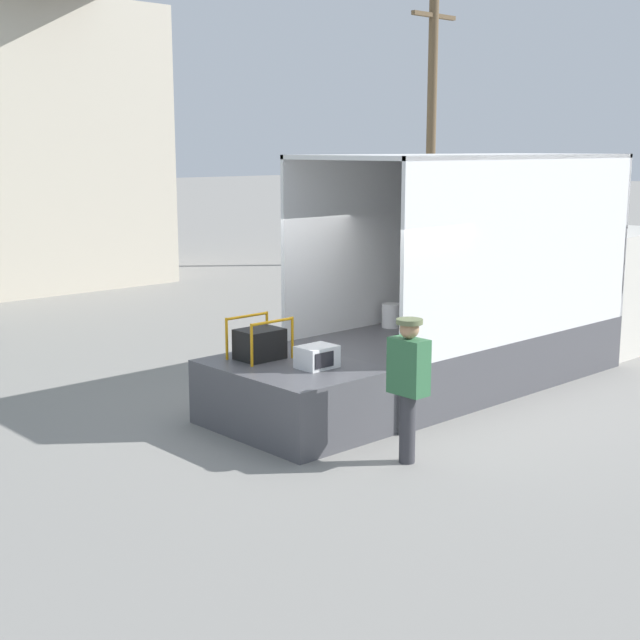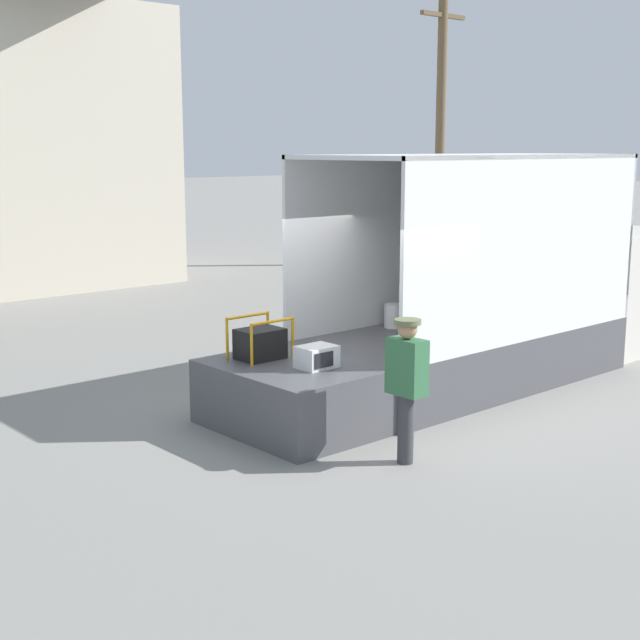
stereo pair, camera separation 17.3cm
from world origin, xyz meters
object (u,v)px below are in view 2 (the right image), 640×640
(microwave, at_px, (317,357))
(portable_generator, at_px, (262,343))
(box_truck, at_px, (536,307))
(worker_person, at_px, (407,376))
(utility_pole, at_px, (440,127))

(microwave, distance_m, portable_generator, 0.86)
(box_truck, distance_m, worker_person, 5.29)
(box_truck, bearing_deg, microwave, -176.26)
(portable_generator, height_order, worker_person, worker_person)
(portable_generator, bearing_deg, box_truck, -5.54)
(microwave, relative_size, worker_person, 0.28)
(box_truck, bearing_deg, worker_person, -160.24)
(worker_person, bearing_deg, portable_generator, 95.36)
(utility_pole, bearing_deg, portable_generator, -146.94)
(microwave, bearing_deg, worker_person, -89.28)
(portable_generator, bearing_deg, worker_person, -84.64)
(portable_generator, bearing_deg, microwave, -76.69)
(box_truck, xyz_separation_m, microwave, (-4.99, -0.33, 0.03))
(worker_person, bearing_deg, box_truck, 19.76)
(worker_person, height_order, utility_pole, utility_pole)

